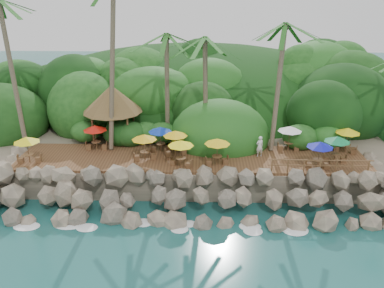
{
  "coord_description": "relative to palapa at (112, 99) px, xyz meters",
  "views": [
    {
      "loc": [
        0.8,
        -21.78,
        14.57
      ],
      "look_at": [
        0.0,
        6.0,
        3.4
      ],
      "focal_mm": 37.84,
      "sensor_mm": 36.0,
      "label": 1
    }
  ],
  "objects": [
    {
      "name": "railing",
      "position": [
        15.47,
        -6.07,
        -2.88
      ],
      "size": [
        7.2,
        0.1,
        1.0
      ],
      "color": "brown",
      "rests_on": "terrace"
    },
    {
      "name": "palms",
      "position": [
        6.87,
        -1.0,
        6.13
      ],
      "size": [
        36.03,
        7.37,
        13.96
      ],
      "color": "brown",
      "rests_on": "ground"
    },
    {
      "name": "jungle_foliage",
      "position": [
        6.58,
        5.28,
        -5.79
      ],
      "size": [
        44.0,
        16.0,
        12.0
      ],
      "primitive_type": null,
      "color": "#143811",
      "rests_on": "ground"
    },
    {
      "name": "land_base",
      "position": [
        6.58,
        6.28,
        -4.74
      ],
      "size": [
        32.0,
        25.2,
        2.1
      ],
      "primitive_type": "cube",
      "color": "gray",
      "rests_on": "ground"
    },
    {
      "name": "terrace",
      "position": [
        6.58,
        -3.72,
        -3.59
      ],
      "size": [
        26.0,
        5.0,
        0.2
      ],
      "primitive_type": "cube",
      "color": "brown",
      "rests_on": "land_base"
    },
    {
      "name": "foam_line",
      "position": [
        6.58,
        -9.42,
        -5.76
      ],
      "size": [
        25.2,
        0.8,
        0.06
      ],
      "color": "white",
      "rests_on": "ground"
    },
    {
      "name": "dining_clusters",
      "position": [
        7.79,
        -3.81,
        -1.82
      ],
      "size": [
        25.46,
        5.06,
        2.01
      ],
      "color": "brown",
      "rests_on": "terrace"
    },
    {
      "name": "ground",
      "position": [
        6.58,
        -9.72,
        -5.79
      ],
      "size": [
        140.0,
        140.0,
        0.0
      ],
      "primitive_type": "plane",
      "color": "#19514F",
      "rests_on": "ground"
    },
    {
      "name": "seawall",
      "position": [
        6.58,
        -7.72,
        -4.64
      ],
      "size": [
        29.0,
        4.0,
        2.3
      ],
      "primitive_type": null,
      "color": "gray",
      "rests_on": "ground"
    },
    {
      "name": "palapa",
      "position": [
        0.0,
        0.0,
        0.0
      ],
      "size": [
        4.86,
        4.86,
        4.6
      ],
      "color": "brown",
      "rests_on": "ground"
    },
    {
      "name": "jungle_hill",
      "position": [
        6.58,
        13.78,
        -5.79
      ],
      "size": [
        44.8,
        28.0,
        15.4
      ],
      "primitive_type": "ellipsoid",
      "color": "#143811",
      "rests_on": "ground"
    },
    {
      "name": "waiter",
      "position": [
        11.65,
        -3.31,
        -2.68
      ],
      "size": [
        0.69,
        0.58,
        1.61
      ],
      "primitive_type": "imported",
      "rotation": [
        0.0,
        0.0,
        3.53
      ],
      "color": "silver",
      "rests_on": "terrace"
    }
  ]
}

